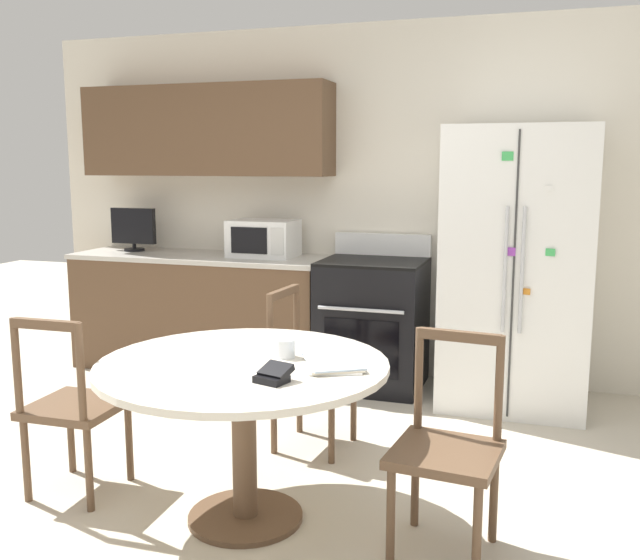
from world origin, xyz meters
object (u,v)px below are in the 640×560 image
at_px(microwave, 264,238).
at_px(dining_chair_left, 73,408).
at_px(countertop_tv, 133,228).
at_px(refrigerator, 516,268).
at_px(oven_range, 373,322).
at_px(dining_chair_far, 310,372).
at_px(wallet, 274,375).
at_px(candle_glass, 286,350).
at_px(dining_chair_right, 447,450).

distance_m(microwave, dining_chair_left, 2.27).
relative_size(countertop_tv, dining_chair_left, 0.42).
height_order(refrigerator, oven_range, refrigerator).
bearing_deg(dining_chair_far, wallet, 16.38).
bearing_deg(countertop_tv, oven_range, -2.25).
distance_m(oven_range, microwave, 1.04).
bearing_deg(dining_chair_far, refrigerator, 141.82).
bearing_deg(refrigerator, dining_chair_left, -133.73).
bearing_deg(oven_range, dining_chair_far, -93.31).
relative_size(countertop_tv, wallet, 2.43).
bearing_deg(candle_glass, countertop_tv, 135.37).
distance_m(dining_chair_left, wallet, 1.19).
height_order(dining_chair_left, wallet, dining_chair_left).
xyz_separation_m(countertop_tv, wallet, (2.15, -2.39, -0.32)).
height_order(countertop_tv, candle_glass, countertop_tv).
height_order(dining_chair_far, wallet, dining_chair_far).
bearing_deg(dining_chair_right, refrigerator, -88.58).
xyz_separation_m(refrigerator, microwave, (-1.85, 0.15, 0.12)).
relative_size(microwave, countertop_tv, 1.30).
bearing_deg(dining_chair_far, countertop_tv, -118.84).
xyz_separation_m(dining_chair_left, dining_chair_right, (1.79, 0.04, 0.00)).
bearing_deg(refrigerator, countertop_tv, 177.14).
bearing_deg(refrigerator, dining_chair_right, -94.54).
relative_size(refrigerator, dining_chair_left, 2.03).
relative_size(dining_chair_left, dining_chair_far, 1.00).
xyz_separation_m(dining_chair_left, candle_glass, (1.04, 0.14, 0.34)).
bearing_deg(dining_chair_left, candle_glass, 6.37).
height_order(microwave, wallet, microwave).
bearing_deg(dining_chair_left, microwave, 86.13).
distance_m(countertop_tv, dining_chair_far, 2.40).
bearing_deg(oven_range, candle_glass, -87.71).
xyz_separation_m(microwave, countertop_tv, (-1.12, -0.00, 0.05)).
relative_size(dining_chair_right, candle_glass, 10.37).
height_order(countertop_tv, wallet, countertop_tv).
relative_size(dining_chair_far, wallet, 5.80).
distance_m(dining_chair_left, candle_glass, 1.11).
xyz_separation_m(oven_range, dining_chair_left, (-0.97, -2.11, -0.03)).
relative_size(dining_chair_right, dining_chair_far, 1.00).
xyz_separation_m(dining_chair_right, wallet, (-0.66, -0.25, 0.33)).
height_order(oven_range, dining_chair_right, oven_range).
distance_m(countertop_tv, candle_glass, 2.92).
bearing_deg(dining_chair_right, oven_range, -62.34).
bearing_deg(candle_glass, dining_chair_far, 100.93).
bearing_deg(dining_chair_far, oven_range, -178.54).
bearing_deg(dining_chair_left, countertop_tv, 113.75).
xyz_separation_m(dining_chair_left, dining_chair_far, (0.90, 0.91, 0.00)).
distance_m(refrigerator, dining_chair_far, 1.61).
bearing_deg(microwave, countertop_tv, -179.78).
bearing_deg(dining_chair_far, dining_chair_right, 50.55).
xyz_separation_m(oven_range, dining_chair_far, (-0.07, -1.20, -0.03)).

